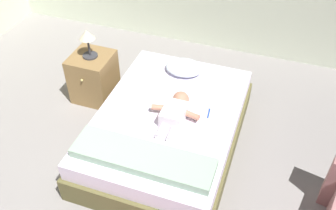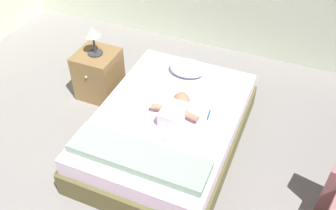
% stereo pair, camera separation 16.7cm
% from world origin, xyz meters
% --- Properties ---
extents(bed, '(1.38, 1.96, 0.45)m').
position_xyz_m(bed, '(0.16, 0.93, 0.22)').
color(bed, brown).
rests_on(bed, ground_plane).
extents(pillow, '(0.41, 0.34, 0.11)m').
position_xyz_m(pillow, '(0.10, 1.63, 0.51)').
color(pillow, silver).
rests_on(pillow, bed).
extents(baby, '(0.49, 0.59, 0.17)m').
position_xyz_m(baby, '(0.25, 0.90, 0.52)').
color(baby, white).
rests_on(baby, bed).
extents(toothbrush, '(0.03, 0.15, 0.02)m').
position_xyz_m(toothbrush, '(0.54, 1.06, 0.46)').
color(toothbrush, blue).
rests_on(toothbrush, bed).
extents(nightstand, '(0.46, 0.49, 0.58)m').
position_xyz_m(nightstand, '(-0.93, 1.39, 0.29)').
color(nightstand, olive).
rests_on(nightstand, ground_plane).
extents(lamp, '(0.17, 0.17, 0.33)m').
position_xyz_m(lamp, '(-0.93, 1.39, 0.81)').
color(lamp, '#333338').
rests_on(lamp, nightstand).
extents(blanket, '(1.24, 0.34, 0.08)m').
position_xyz_m(blanket, '(0.16, 0.28, 0.49)').
color(blanket, '#92B498').
rests_on(blanket, bed).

